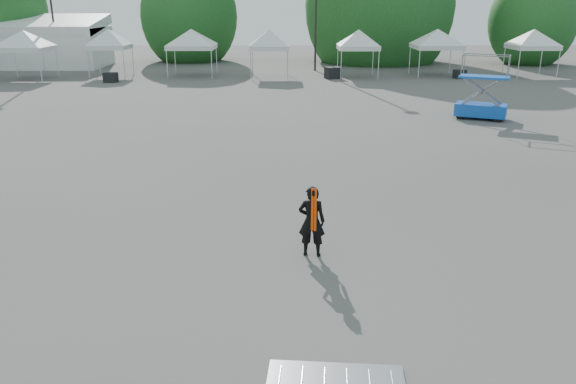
{
  "coord_description": "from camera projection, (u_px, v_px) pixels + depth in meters",
  "views": [
    {
      "loc": [
        0.42,
        -13.24,
        5.12
      ],
      "look_at": [
        0.53,
        -1.96,
        1.3
      ],
      "focal_mm": 35.0,
      "sensor_mm": 36.0,
      "label": 1
    }
  ],
  "objects": [
    {
      "name": "tent_g",
      "position": [
        438.0,
        33.0,
        40.39
      ],
      "size": [
        4.65,
        4.65,
        3.88
      ],
      "color": "silver",
      "rests_on": "ground"
    },
    {
      "name": "tent_h",
      "position": [
        534.0,
        33.0,
        40.11
      ],
      "size": [
        4.25,
        4.25,
        3.88
      ],
      "color": "silver",
      "rests_on": "ground"
    },
    {
      "name": "tent_f",
      "position": [
        359.0,
        33.0,
        39.62
      ],
      "size": [
        3.98,
        3.98,
        3.88
      ],
      "color": "silver",
      "rests_on": "ground"
    },
    {
      "name": "tent_b",
      "position": [
        23.0,
        34.0,
        38.65
      ],
      "size": [
        4.53,
        4.53,
        3.88
      ],
      "color": "silver",
      "rests_on": "ground"
    },
    {
      "name": "tree_mid_w",
      "position": [
        189.0,
        16.0,
        50.74
      ],
      "size": [
        4.16,
        4.16,
        6.33
      ],
      "color": "#382314",
      "rests_on": "ground"
    },
    {
      "name": "man",
      "position": [
        312.0,
        221.0,
        11.74
      ],
      "size": [
        0.61,
        0.44,
        1.55
      ],
      "rotation": [
        0.0,
        0.0,
        3.01
      ],
      "color": "black",
      "rests_on": "ground"
    },
    {
      "name": "ground",
      "position": [
        266.0,
        216.0,
        14.18
      ],
      "size": [
        120.0,
        120.0,
        0.0
      ],
      "primitive_type": "plane",
      "color": "#474442",
      "rests_on": "ground"
    },
    {
      "name": "crate_east",
      "position": [
        460.0,
        74.0,
        39.8
      ],
      "size": [
        0.93,
        0.82,
        0.61
      ],
      "primitive_type": "cube",
      "rotation": [
        0.0,
        0.0,
        0.31
      ],
      "color": "black",
      "rests_on": "ground"
    },
    {
      "name": "tree_mid_e",
      "position": [
        379.0,
        6.0,
        49.65
      ],
      "size": [
        5.12,
        5.12,
        7.79
      ],
      "color": "#382314",
      "rests_on": "ground"
    },
    {
      "name": "tree_far_e",
      "position": [
        533.0,
        21.0,
        48.27
      ],
      "size": [
        3.84,
        3.84,
        5.84
      ],
      "color": "#382314",
      "rests_on": "ground"
    },
    {
      "name": "scissor_lift",
      "position": [
        483.0,
        87.0,
        25.56
      ],
      "size": [
        2.51,
        1.96,
        2.9
      ],
      "rotation": [
        0.0,
        0.0,
        -0.43
      ],
      "color": "#0D3BAF",
      "rests_on": "ground"
    },
    {
      "name": "tent_e",
      "position": [
        269.0,
        33.0,
        39.61
      ],
      "size": [
        3.91,
        3.91,
        3.88
      ],
      "color": "silver",
      "rests_on": "ground"
    },
    {
      "name": "marquee",
      "position": [
        12.0,
        43.0,
        46.5
      ],
      "size": [
        15.0,
        6.25,
        4.23
      ],
      "color": "silver",
      "rests_on": "ground"
    },
    {
      "name": "barrier_mid",
      "position": [
        336.0,
        384.0,
        7.87
      ],
      "size": [
        2.03,
        1.14,
        0.06
      ],
      "rotation": [
        0.0,
        0.0,
        -0.08
      ],
      "color": "gray",
      "rests_on": "ground"
    },
    {
      "name": "crate_west",
      "position": [
        111.0,
        77.0,
        37.84
      ],
      "size": [
        0.94,
        0.79,
        0.65
      ],
      "primitive_type": "cube",
      "rotation": [
        0.0,
        0.0,
        -0.18
      ],
      "color": "black",
      "rests_on": "ground"
    },
    {
      "name": "tent_c",
      "position": [
        108.0,
        33.0,
        40.3
      ],
      "size": [
        3.86,
        3.86,
        3.88
      ],
      "color": "silver",
      "rests_on": "ground"
    },
    {
      "name": "tent_d",
      "position": [
        191.0,
        33.0,
        40.22
      ],
      "size": [
        4.71,
        4.71,
        3.88
      ],
      "color": "silver",
      "rests_on": "ground"
    },
    {
      "name": "crate_mid",
      "position": [
        333.0,
        73.0,
        39.74
      ],
      "size": [
        1.24,
        1.1,
        0.8
      ],
      "primitive_type": "cube",
      "rotation": [
        0.0,
        0.0,
        0.35
      ],
      "color": "black",
      "rests_on": "ground"
    }
  ]
}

